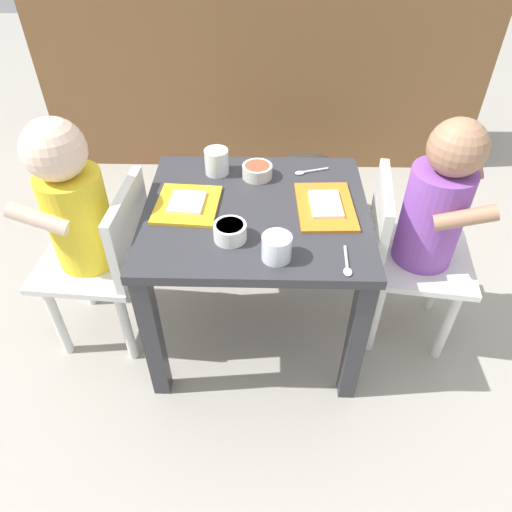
% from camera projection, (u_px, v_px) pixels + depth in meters
% --- Properties ---
extents(ground_plane, '(7.00, 7.00, 0.00)m').
position_uv_depth(ground_plane, '(256.00, 326.00, 1.52)').
color(ground_plane, '#9E998E').
extents(kitchen_cabinet_back, '(1.89, 0.30, 0.87)m').
position_uv_depth(kitchen_cabinet_back, '(262.00, 61.00, 2.08)').
color(kitchen_cabinet_back, brown).
rests_on(kitchen_cabinet_back, ground).
extents(dining_table, '(0.57, 0.52, 0.46)m').
position_uv_depth(dining_table, '(256.00, 234.00, 1.27)').
color(dining_table, '#333338').
rests_on(dining_table, ground).
extents(seated_child_left, '(0.30, 0.30, 0.71)m').
position_uv_depth(seated_child_left, '(81.00, 215.00, 1.22)').
color(seated_child_left, silver).
rests_on(seated_child_left, ground).
extents(seated_child_right, '(0.31, 0.31, 0.70)m').
position_uv_depth(seated_child_right, '(429.00, 215.00, 1.23)').
color(seated_child_right, silver).
rests_on(seated_child_right, ground).
extents(dog, '(0.45, 0.25, 0.29)m').
position_uv_depth(dog, '(293.00, 178.00, 1.83)').
color(dog, '#332D28').
rests_on(dog, ground).
extents(food_tray_left, '(0.17, 0.18, 0.02)m').
position_uv_depth(food_tray_left, '(187.00, 204.00, 1.22)').
color(food_tray_left, gold).
rests_on(food_tray_left, dining_table).
extents(food_tray_right, '(0.15, 0.22, 0.02)m').
position_uv_depth(food_tray_right, '(325.00, 206.00, 1.21)').
color(food_tray_right, orange).
rests_on(food_tray_right, dining_table).
extents(water_cup_left, '(0.07, 0.07, 0.06)m').
position_uv_depth(water_cup_left, '(277.00, 249.00, 1.05)').
color(water_cup_left, white).
rests_on(water_cup_left, dining_table).
extents(water_cup_right, '(0.07, 0.07, 0.07)m').
position_uv_depth(water_cup_right, '(217.00, 163.00, 1.32)').
color(water_cup_right, white).
rests_on(water_cup_right, dining_table).
extents(veggie_bowl_far, '(0.08, 0.08, 0.04)m').
position_uv_depth(veggie_bowl_far, '(259.00, 171.00, 1.31)').
color(veggie_bowl_far, silver).
rests_on(veggie_bowl_far, dining_table).
extents(cereal_bowl_left_side, '(0.08, 0.08, 0.04)m').
position_uv_depth(cereal_bowl_left_side, '(230.00, 231.00, 1.11)').
color(cereal_bowl_left_side, white).
rests_on(cereal_bowl_left_side, dining_table).
extents(spoon_by_left_tray, '(0.10, 0.04, 0.01)m').
position_uv_depth(spoon_by_left_tray, '(308.00, 171.00, 1.34)').
color(spoon_by_left_tray, silver).
rests_on(spoon_by_left_tray, dining_table).
extents(spoon_by_right_tray, '(0.02, 0.10, 0.01)m').
position_uv_depth(spoon_by_right_tray, '(347.00, 264.00, 1.05)').
color(spoon_by_right_tray, silver).
rests_on(spoon_by_right_tray, dining_table).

